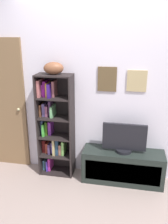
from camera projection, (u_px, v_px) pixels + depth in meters
back_wall at (105, 94)px, 3.35m from camera, size 4.80×0.08×2.43m
bookshelf at (54, 126)px, 3.51m from camera, size 0.50×0.28×1.50m
football at (54, 68)px, 3.20m from camera, size 0.30×0.22×0.16m
tv_stand at (123, 166)px, 3.43m from camera, size 1.12×0.35×0.46m
television at (124, 139)px, 3.29m from camera, size 0.59×0.22×0.41m
door at (1, 105)px, 3.66m from camera, size 0.78×0.09×1.96m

